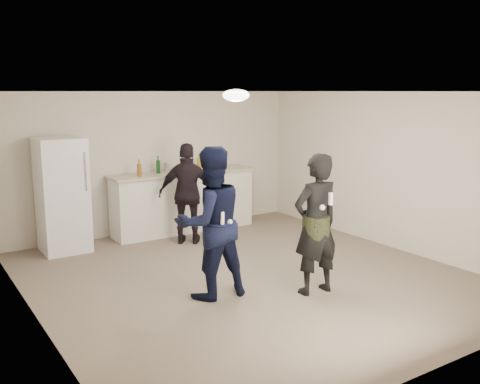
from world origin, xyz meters
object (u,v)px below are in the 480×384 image
fridge (62,195)px  man (210,223)px  spectator (188,194)px  shaker (166,167)px  woman (316,224)px  counter (184,202)px

fridge → man: (0.99, -2.93, 0.03)m
spectator → fridge: bearing=14.6°
shaker → spectator: (-0.00, -0.86, -0.34)m
man → woman: (1.15, -0.61, -0.05)m
fridge → woman: (2.15, -3.54, -0.02)m
shaker → woman: 3.73m
counter → man: man is taller
counter → man: 3.24m
woman → spectator: (-0.28, 2.85, -0.05)m
fridge → woman: fridge is taller
man → woman: 1.31m
fridge → man: size_ratio=0.97×
woman → spectator: bearing=-81.9°
counter → woman: (-0.01, -3.61, 0.36)m
shaker → man: 3.23m
woman → spectator: 2.87m
fridge → shaker: bearing=5.3°
counter → fridge: (-2.15, -0.07, 0.38)m
shaker → spectator: size_ratio=0.10×
shaker → man: (-0.87, -3.10, -0.24)m
counter → woman: woman is taller
fridge → counter: bearing=1.9°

